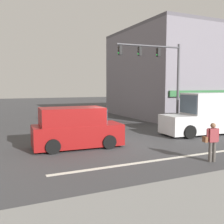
{
  "coord_description": "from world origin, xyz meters",
  "views": [
    {
      "loc": [
        -6.15,
        -12.76,
        3.21
      ],
      "look_at": [
        0.63,
        2.0,
        1.6
      ],
      "focal_mm": 42.0,
      "sensor_mm": 36.0,
      "label": 1
    }
  ],
  "objects_px": {
    "traffic_light_mast": "(163,71)",
    "pedestrian_foreground_with_bag": "(212,140)",
    "van_crossing_center": "(76,129)",
    "box_truck_parked_curbside": "(205,115)",
    "sedan_crossing_leftbound": "(80,120)"
  },
  "relations": [
    {
      "from": "traffic_light_mast",
      "to": "pedestrian_foreground_with_bag",
      "type": "distance_m",
      "value": 8.49
    },
    {
      "from": "van_crossing_center",
      "to": "pedestrian_foreground_with_bag",
      "type": "distance_m",
      "value": 6.65
    },
    {
      "from": "box_truck_parked_curbside",
      "to": "pedestrian_foreground_with_bag",
      "type": "distance_m",
      "value": 6.85
    },
    {
      "from": "traffic_light_mast",
      "to": "pedestrian_foreground_with_bag",
      "type": "xyz_separation_m",
      "value": [
        -2.66,
        -7.33,
        -3.35
      ]
    },
    {
      "from": "traffic_light_mast",
      "to": "sedan_crossing_leftbound",
      "type": "bearing_deg",
      "value": 147.73
    },
    {
      "from": "box_truck_parked_curbside",
      "to": "van_crossing_center",
      "type": "distance_m",
      "value": 9.02
    },
    {
      "from": "box_truck_parked_curbside",
      "to": "van_crossing_center",
      "type": "height_order",
      "value": "box_truck_parked_curbside"
    },
    {
      "from": "traffic_light_mast",
      "to": "pedestrian_foreground_with_bag",
      "type": "bearing_deg",
      "value": -109.94
    },
    {
      "from": "pedestrian_foreground_with_bag",
      "to": "traffic_light_mast",
      "type": "bearing_deg",
      "value": 70.06
    },
    {
      "from": "traffic_light_mast",
      "to": "box_truck_parked_curbside",
      "type": "distance_m",
      "value": 4.23
    },
    {
      "from": "sedan_crossing_leftbound",
      "to": "van_crossing_center",
      "type": "height_order",
      "value": "van_crossing_center"
    },
    {
      "from": "traffic_light_mast",
      "to": "sedan_crossing_leftbound",
      "type": "height_order",
      "value": "traffic_light_mast"
    },
    {
      "from": "box_truck_parked_curbside",
      "to": "van_crossing_center",
      "type": "bearing_deg",
      "value": -178.9
    },
    {
      "from": "sedan_crossing_leftbound",
      "to": "box_truck_parked_curbside",
      "type": "distance_m",
      "value": 8.85
    },
    {
      "from": "pedestrian_foreground_with_bag",
      "to": "box_truck_parked_curbside",
      "type": "bearing_deg",
      "value": 48.21
    }
  ]
}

